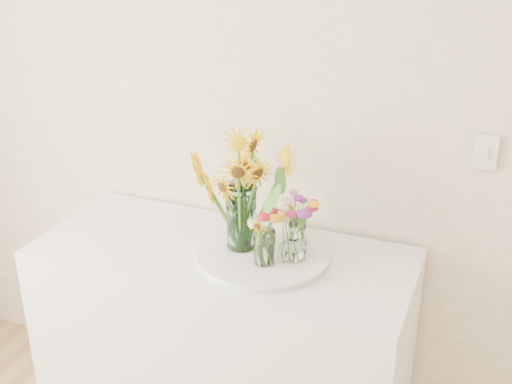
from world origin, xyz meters
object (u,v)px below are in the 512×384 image
at_px(counter, 225,350).
at_px(small_vase_a, 264,247).
at_px(small_vase_b, 293,242).
at_px(tray, 263,256).
at_px(small_vase_c, 297,231).
at_px(mason_jar, 241,216).

height_order(counter, small_vase_a, small_vase_a).
height_order(counter, small_vase_b, small_vase_b).
bearing_deg(small_vase_b, tray, 176.16).
bearing_deg(small_vase_c, counter, -157.32).
bearing_deg(small_vase_b, mason_jar, 175.98).
bearing_deg(tray, small_vase_c, 47.71).
xyz_separation_m(tray, small_vase_c, (0.09, 0.10, 0.07)).
height_order(counter, mason_jar, mason_jar).
bearing_deg(counter, small_vase_a, -19.76).
relative_size(counter, small_vase_b, 9.94).
bearing_deg(small_vase_a, counter, 160.24).
xyz_separation_m(mason_jar, small_vase_b, (0.20, -0.01, -0.06)).
distance_m(mason_jar, small_vase_c, 0.22).
bearing_deg(small_vase_b, small_vase_a, -141.38).
relative_size(counter, small_vase_a, 10.90).
height_order(mason_jar, small_vase_c, mason_jar).
xyz_separation_m(tray, small_vase_b, (0.12, -0.01, 0.08)).
xyz_separation_m(tray, small_vase_a, (0.03, -0.07, 0.08)).
bearing_deg(mason_jar, counter, -173.16).
relative_size(counter, small_vase_c, 13.07).
distance_m(counter, small_vase_c, 0.60).
bearing_deg(mason_jar, tray, -4.27).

